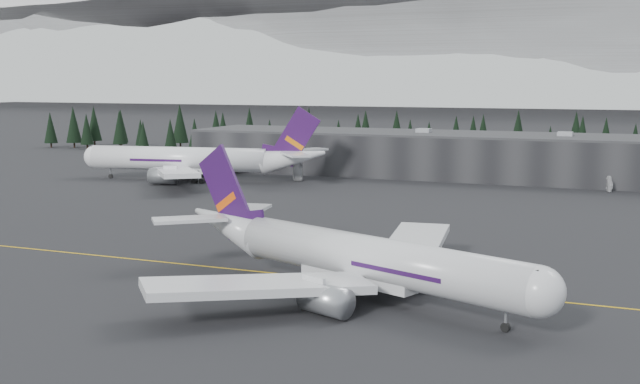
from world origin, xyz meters
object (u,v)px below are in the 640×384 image
at_px(terminal, 457,155).
at_px(jet_main, 345,255).
at_px(gse_vehicle_b, 610,189).
at_px(gse_vehicle_a, 298,178).
at_px(jet_parked, 200,160).

height_order(terminal, jet_main, jet_main).
relative_size(jet_main, gse_vehicle_b, 14.67).
bearing_deg(jet_main, terminal, 117.60).
bearing_deg(gse_vehicle_a, gse_vehicle_b, -2.96).
xyz_separation_m(jet_main, jet_parked, (-78.82, 95.66, 0.72)).
relative_size(terminal, jet_parked, 2.26).
bearing_deg(jet_parked, terminal, -158.76).
height_order(jet_main, gse_vehicle_a, jet_main).
bearing_deg(gse_vehicle_a, terminal, 26.22).
xyz_separation_m(terminal, jet_main, (15.21, -133.33, -1.12)).
xyz_separation_m(jet_main, gse_vehicle_a, (-53.49, 105.70, -4.37)).
height_order(jet_parked, gse_vehicle_a, jet_parked).
bearing_deg(gse_vehicle_a, jet_parked, -167.97).
bearing_deg(gse_vehicle_b, jet_main, -39.13).
relative_size(gse_vehicle_a, gse_vehicle_b, 1.41).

